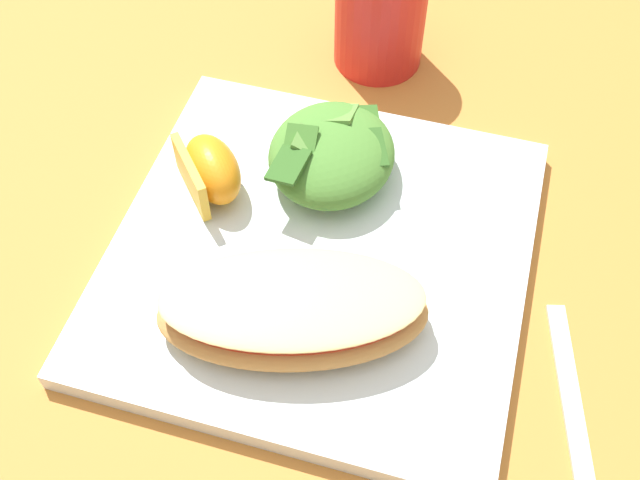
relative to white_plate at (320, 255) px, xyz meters
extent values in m
plane|color=#C67A33|center=(0.00, 0.00, -0.01)|extent=(3.00, 3.00, 0.00)
cube|color=silver|center=(0.00, 0.00, 0.00)|extent=(0.28, 0.28, 0.02)
ellipsoid|color=tan|center=(0.06, 0.00, 0.02)|extent=(0.13, 0.19, 0.03)
ellipsoid|color=#B22D19|center=(0.06, 0.00, 0.03)|extent=(0.11, 0.17, 0.01)
ellipsoid|color=#EAD184|center=(0.06, 0.00, 0.04)|extent=(0.12, 0.18, 0.01)
ellipsoid|color=#4C8433|center=(-0.07, -0.01, 0.03)|extent=(0.10, 0.09, 0.04)
cube|color=#336023|center=(-0.04, -0.03, 0.05)|extent=(0.03, 0.03, 0.01)
cube|color=#5B8E3D|center=(-0.06, -0.02, 0.04)|extent=(0.02, 0.03, 0.01)
cube|color=#3D7028|center=(-0.10, 0.00, 0.04)|extent=(0.03, 0.04, 0.01)
cube|color=#3D7028|center=(-0.05, -0.03, 0.05)|extent=(0.03, 0.03, 0.02)
cube|color=#5B8E3D|center=(-0.10, -0.01, 0.04)|extent=(0.03, 0.02, 0.02)
cube|color=#336023|center=(-0.07, 0.02, 0.04)|extent=(0.04, 0.03, 0.01)
ellipsoid|color=orange|center=(-0.03, -0.09, 0.03)|extent=(0.07, 0.07, 0.04)
cube|color=gold|center=(-0.02, -0.10, 0.03)|extent=(0.05, 0.04, 0.03)
cube|color=silver|center=(0.07, 0.18, -0.01)|extent=(0.17, 0.05, 0.01)
cylinder|color=red|center=(-0.22, -0.01, 0.04)|extent=(0.07, 0.07, 0.10)
camera|label=1|loc=(0.29, 0.08, 0.44)|focal=43.47mm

